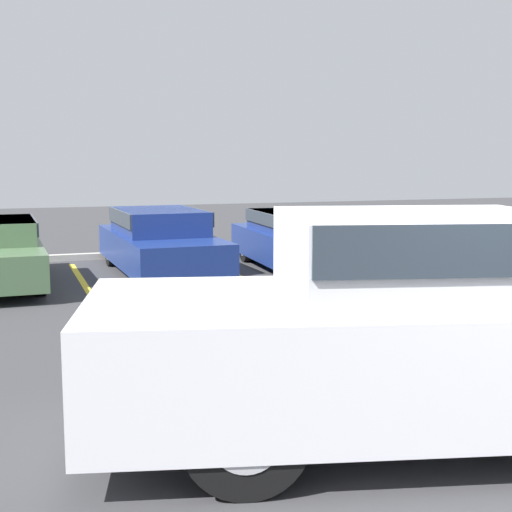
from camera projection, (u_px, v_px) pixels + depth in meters
stall_stripe_b at (81, 279)px, 13.36m from camera, size 0.12×4.06×0.01m
stall_stripe_c at (230, 271)px, 14.32m from camera, size 0.12×4.06×0.01m
stall_stripe_d at (360, 264)px, 15.28m from camera, size 0.12×4.06×0.01m
pickup_truck at (453, 328)px, 5.70m from camera, size 6.12×3.35×1.83m
parked_sedan_b at (160, 240)px, 14.03m from camera, size 1.81×4.59×1.26m
parked_sedan_c at (298, 238)px, 14.63m from camera, size 1.96×4.37×1.18m
wheel_stop_curb at (74, 257)px, 15.87m from camera, size 1.69×0.20×0.14m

